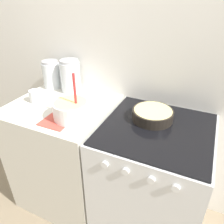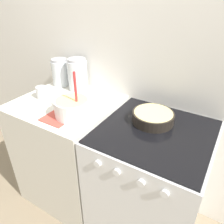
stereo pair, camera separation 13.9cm
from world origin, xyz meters
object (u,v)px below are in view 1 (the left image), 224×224
(mixing_bowl, at_px, (71,109))
(storage_jar_middle, at_px, (71,78))
(stove, at_px, (150,181))
(tin_can, at_px, (35,96))
(baking_pan, at_px, (153,114))
(storage_jar_left, at_px, (52,76))

(mixing_bowl, relative_size, storage_jar_middle, 1.22)
(stove, distance_m, mixing_bowl, 0.76)
(tin_can, bearing_deg, storage_jar_middle, 64.25)
(mixing_bowl, distance_m, tin_can, 0.39)
(stove, height_order, storage_jar_middle, storage_jar_middle)
(baking_pan, relative_size, storage_jar_left, 1.16)
(storage_jar_left, relative_size, storage_jar_middle, 0.88)
(storage_jar_left, distance_m, storage_jar_middle, 0.19)
(baking_pan, relative_size, storage_jar_middle, 1.02)
(stove, bearing_deg, tin_can, -177.51)
(mixing_bowl, xyz_separation_m, storage_jar_middle, (-0.24, 0.36, 0.04))
(baking_pan, xyz_separation_m, storage_jar_left, (-0.91, 0.15, 0.06))
(mixing_bowl, bearing_deg, storage_jar_middle, 124.11)
(mixing_bowl, relative_size, baking_pan, 1.20)
(storage_jar_left, bearing_deg, mixing_bowl, -39.75)
(stove, bearing_deg, storage_jar_middle, 163.05)
(storage_jar_middle, bearing_deg, mixing_bowl, -55.89)
(mixing_bowl, xyz_separation_m, baking_pan, (0.48, 0.21, -0.03))
(stove, xyz_separation_m, tin_can, (-0.91, -0.04, 0.51))
(storage_jar_left, bearing_deg, storage_jar_middle, 0.00)
(mixing_bowl, bearing_deg, tin_can, 167.39)
(mixing_bowl, height_order, storage_jar_middle, mixing_bowl)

